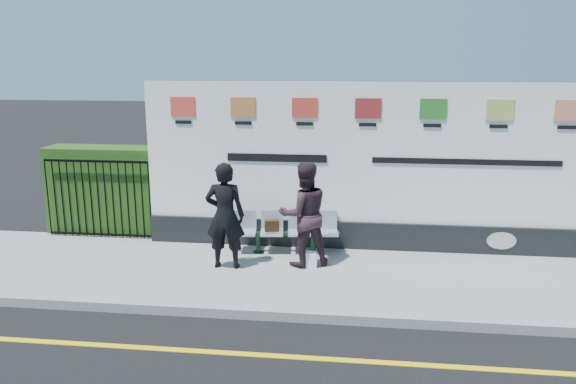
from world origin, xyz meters
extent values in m
plane|color=black|center=(0.00, 0.00, 0.00)|extent=(80.00, 80.00, 0.00)
cube|color=gray|center=(0.00, 2.50, 0.06)|extent=(14.00, 3.00, 0.12)
cube|color=gray|center=(0.00, 1.00, 0.07)|extent=(14.00, 0.18, 0.14)
cube|color=yellow|center=(0.00, 0.00, 0.00)|extent=(14.00, 0.10, 0.01)
cube|color=black|center=(0.50, 3.85, 0.37)|extent=(8.00, 0.30, 0.50)
cube|color=white|center=(0.50, 3.85, 1.87)|extent=(8.00, 0.14, 2.50)
cube|color=#254B16|center=(-4.58, 4.30, 0.97)|extent=(2.35, 0.70, 1.70)
imported|color=black|center=(-1.79, 2.57, 1.01)|extent=(0.66, 0.44, 1.78)
imported|color=#312027|center=(-0.51, 2.83, 1.00)|extent=(1.04, 0.94, 1.76)
cube|color=black|center=(-1.13, 3.36, 0.62)|extent=(0.27, 0.17, 0.20)
cube|color=white|center=(-0.41, 2.73, 0.25)|extent=(0.26, 0.15, 0.26)
camera|label=1|loc=(0.28, -6.08, 3.51)|focal=35.00mm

